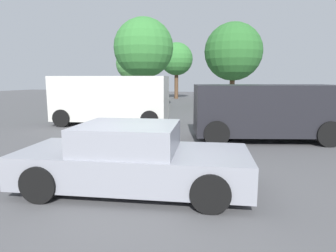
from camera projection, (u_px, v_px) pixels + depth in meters
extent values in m
plane|color=#515154|center=(138.00, 194.00, 5.33)|extent=(80.00, 80.00, 0.00)
cube|color=gray|center=(134.00, 165.00, 5.52)|extent=(4.50, 2.50, 0.59)
cube|color=gray|center=(128.00, 137.00, 5.44)|extent=(2.05, 1.90, 0.49)
cube|color=slate|center=(173.00, 138.00, 5.33)|extent=(0.34, 1.46, 0.41)
cube|color=slate|center=(85.00, 136.00, 5.56)|extent=(0.34, 1.46, 0.41)
cylinder|color=black|center=(210.00, 163.00, 6.15)|extent=(0.67, 0.34, 0.64)
cylinder|color=black|center=(210.00, 193.00, 4.55)|extent=(0.67, 0.34, 0.64)
cylinder|color=black|center=(81.00, 158.00, 6.53)|extent=(0.67, 0.34, 0.64)
cylinder|color=black|center=(40.00, 184.00, 4.93)|extent=(0.67, 0.34, 0.64)
cube|color=silver|center=(111.00, 98.00, 13.24)|extent=(5.36, 3.04, 1.95)
cube|color=slate|center=(166.00, 89.00, 12.90)|extent=(0.41, 1.67, 0.78)
cylinder|color=black|center=(156.00, 114.00, 14.09)|extent=(0.80, 0.41, 0.76)
cylinder|color=black|center=(150.00, 119.00, 12.23)|extent=(0.80, 0.41, 0.76)
cylinder|color=black|center=(80.00, 113.00, 14.51)|extent=(0.80, 0.41, 0.76)
cylinder|color=black|center=(62.00, 118.00, 12.64)|extent=(0.80, 0.41, 0.76)
cube|color=black|center=(265.00, 109.00, 9.77)|extent=(4.98, 3.18, 1.63)
cube|color=slate|center=(335.00, 99.00, 9.65)|extent=(0.52, 1.55, 0.65)
cylinder|color=black|center=(304.00, 125.00, 10.71)|extent=(0.84, 0.48, 0.80)
cylinder|color=black|center=(329.00, 134.00, 8.95)|extent=(0.84, 0.48, 0.80)
cylinder|color=black|center=(210.00, 124.00, 10.80)|extent=(0.84, 0.48, 0.80)
cylinder|color=black|center=(216.00, 133.00, 9.03)|extent=(0.84, 0.48, 0.80)
cylinder|color=navy|center=(242.00, 117.00, 12.77)|extent=(0.13, 0.13, 0.82)
cylinder|color=navy|center=(243.00, 118.00, 12.61)|extent=(0.13, 0.13, 0.82)
cube|color=white|center=(243.00, 101.00, 12.58)|extent=(0.33, 0.45, 0.58)
cylinder|color=white|center=(242.00, 102.00, 12.82)|extent=(0.09, 0.09, 0.68)
cylinder|color=white|center=(244.00, 103.00, 12.35)|extent=(0.09, 0.09, 0.68)
sphere|color=tan|center=(243.00, 92.00, 12.51)|extent=(0.22, 0.22, 0.22)
cylinder|color=brown|center=(232.00, 90.00, 22.48)|extent=(0.38, 0.38, 2.44)
sphere|color=#2D6B2D|center=(233.00, 52.00, 22.03)|extent=(4.33, 4.33, 4.33)
cylinder|color=brown|center=(176.00, 85.00, 30.13)|extent=(0.39, 0.39, 2.79)
sphere|color=#387F38|center=(176.00, 59.00, 29.71)|extent=(3.30, 3.30, 3.30)
cylinder|color=brown|center=(133.00, 87.00, 30.93)|extent=(0.31, 0.31, 2.29)
sphere|color=#478C42|center=(133.00, 64.00, 30.54)|extent=(3.52, 3.52, 3.52)
cylinder|color=brown|center=(144.00, 90.00, 20.28)|extent=(0.29, 0.29, 2.61)
sphere|color=#387F38|center=(144.00, 48.00, 19.83)|extent=(4.02, 4.02, 4.02)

